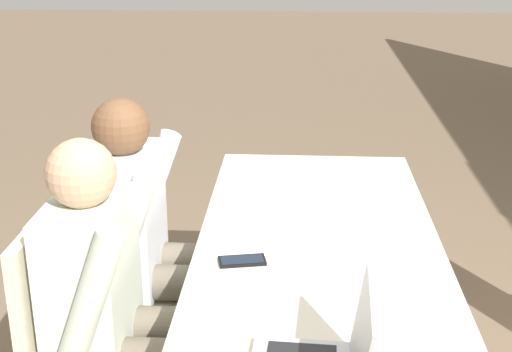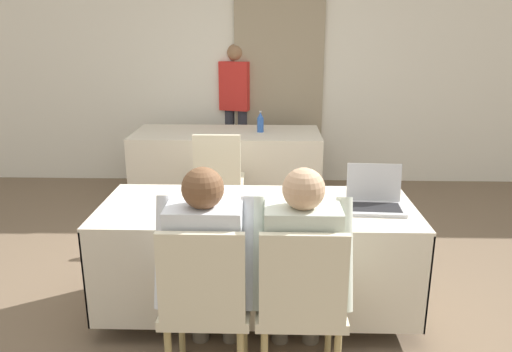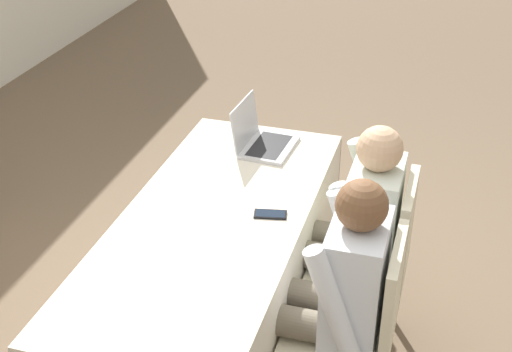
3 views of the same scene
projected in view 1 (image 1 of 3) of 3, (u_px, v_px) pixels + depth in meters
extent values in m
cube|color=beige|center=(319.00, 253.00, 2.29)|extent=(1.92, 0.80, 0.02)
cube|color=beige|center=(200.00, 332.00, 2.42)|extent=(1.92, 0.01, 0.60)
cube|color=beige|center=(436.00, 340.00, 2.37)|extent=(1.92, 0.01, 0.60)
cube|color=beige|center=(312.00, 221.00, 3.29)|extent=(0.01, 0.80, 0.60)
cube|color=#B7B7BC|center=(361.00, 340.00, 1.56)|extent=(0.33, 0.06, 0.23)
cube|color=black|center=(361.00, 340.00, 1.56)|extent=(0.30, 0.05, 0.20)
cube|color=black|center=(242.00, 261.00, 2.21)|extent=(0.10, 0.16, 0.01)
cube|color=#192333|center=(242.00, 259.00, 2.20)|extent=(0.08, 0.14, 0.00)
cube|color=white|center=(335.00, 260.00, 2.22)|extent=(0.24, 0.32, 0.00)
cylinder|color=tan|center=(200.00, 321.00, 2.88)|extent=(0.04, 0.04, 0.40)
cylinder|color=tan|center=(114.00, 318.00, 2.90)|extent=(0.04, 0.04, 0.40)
cube|color=beige|center=(145.00, 292.00, 2.64)|extent=(0.44, 0.44, 0.05)
cube|color=beige|center=(87.00, 229.00, 2.57)|extent=(0.40, 0.04, 0.45)
cube|color=beige|center=(43.00, 293.00, 2.13)|extent=(0.40, 0.04, 0.45)
cylinder|color=#665B4C|center=(175.00, 283.00, 2.52)|extent=(0.13, 0.42, 0.13)
cylinder|color=#665B4C|center=(183.00, 260.00, 2.69)|extent=(0.13, 0.42, 0.13)
cylinder|color=#665B4C|center=(231.00, 328.00, 2.78)|extent=(0.10, 0.10, 0.45)
cube|color=silver|center=(127.00, 221.00, 2.55)|extent=(0.36, 0.22, 0.52)
cylinder|color=silver|center=(124.00, 245.00, 2.35)|extent=(0.08, 0.26, 0.54)
cylinder|color=silver|center=(150.00, 198.00, 2.74)|extent=(0.08, 0.26, 0.54)
sphere|color=brown|center=(121.00, 127.00, 2.43)|extent=(0.20, 0.20, 0.20)
cylinder|color=#665B4C|center=(160.00, 327.00, 2.25)|extent=(0.13, 0.42, 0.13)
cube|color=silver|center=(91.00, 284.00, 2.11)|extent=(0.36, 0.22, 0.52)
cylinder|color=silver|center=(84.00, 320.00, 1.91)|extent=(0.08, 0.26, 0.54)
cylinder|color=silver|center=(121.00, 251.00, 2.30)|extent=(0.08, 0.26, 0.54)
sphere|color=tan|center=(81.00, 173.00, 1.99)|extent=(0.20, 0.20, 0.20)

